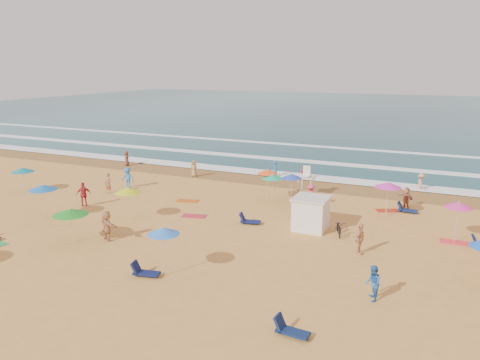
% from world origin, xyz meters
% --- Properties ---
extents(ground, '(220.00, 220.00, 0.00)m').
position_xyz_m(ground, '(0.00, 0.00, 0.00)').
color(ground, gold).
rests_on(ground, ground).
extents(ocean, '(220.00, 140.00, 0.18)m').
position_xyz_m(ocean, '(0.00, 84.00, 0.00)').
color(ocean, '#0C4756').
rests_on(ocean, ground).
extents(wet_sand, '(220.00, 220.00, 0.00)m').
position_xyz_m(wet_sand, '(0.00, 12.50, 0.01)').
color(wet_sand, olive).
rests_on(wet_sand, ground).
extents(surf_foam, '(200.00, 18.70, 0.05)m').
position_xyz_m(surf_foam, '(0.00, 21.32, 0.10)').
color(surf_foam, white).
rests_on(surf_foam, ground).
extents(cabana, '(2.00, 2.00, 2.00)m').
position_xyz_m(cabana, '(5.98, 1.39, 1.00)').
color(cabana, white).
rests_on(cabana, ground).
extents(cabana_roof, '(2.20, 2.20, 0.12)m').
position_xyz_m(cabana_roof, '(5.98, 1.39, 2.06)').
color(cabana_roof, silver).
rests_on(cabana_roof, cabana).
extents(bicycle, '(1.16, 1.89, 0.94)m').
position_xyz_m(bicycle, '(7.88, 1.09, 0.47)').
color(bicycle, black).
rests_on(bicycle, ground).
extents(lifeguard_stand, '(1.20, 1.20, 2.10)m').
position_xyz_m(lifeguard_stand, '(3.45, 8.86, 1.05)').
color(lifeguard_stand, white).
rests_on(lifeguard_stand, ground).
extents(beach_umbrellas, '(50.09, 23.07, 0.82)m').
position_xyz_m(beach_umbrellas, '(2.26, -1.05, 2.10)').
color(beach_umbrellas, '#219223').
rests_on(beach_umbrellas, ground).
extents(loungers, '(47.10, 22.19, 0.34)m').
position_xyz_m(loungers, '(9.17, -3.36, 0.17)').
color(loungers, '#101D50').
rests_on(loungers, ground).
extents(towels, '(50.80, 20.54, 0.03)m').
position_xyz_m(towels, '(1.01, -1.97, 0.01)').
color(towels, '#CC4D19').
rests_on(towels, ground).
extents(beachgoers, '(38.58, 25.19, 2.09)m').
position_xyz_m(beachgoers, '(-2.64, 3.46, 0.81)').
color(beachgoers, brown).
rests_on(beachgoers, ground).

